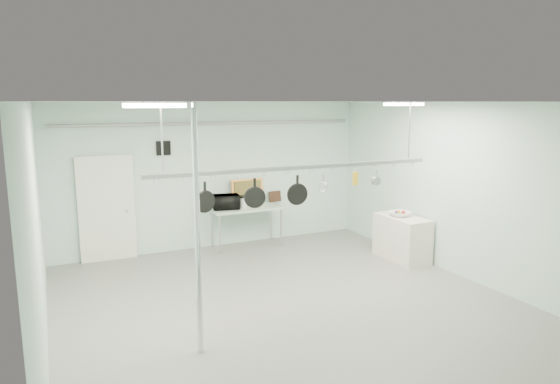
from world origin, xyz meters
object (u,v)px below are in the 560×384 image
chrome_pole (197,232)px  skillet_right (297,190)px  side_cabinet (402,238)px  skillet_left (205,196)px  fruit_bowl (400,214)px  microwave (226,202)px  coffee_canister (243,203)px  skillet_mid (255,193)px  prep_table (247,210)px  pot_rack (300,166)px

chrome_pole → skillet_right: bearing=25.8°
side_cabinet → skillet_left: (-4.47, -1.10, 1.42)m
fruit_bowl → skillet_left: bearing=-165.5°
microwave → fruit_bowl: size_ratio=1.35×
coffee_canister → skillet_mid: (-1.07, -3.28, 0.84)m
microwave → coffee_canister: size_ratio=2.46×
prep_table → microwave: size_ratio=2.84×
skillet_left → skillet_right: 1.48m
coffee_canister → skillet_mid: 3.55m
prep_table → side_cabinet: (2.55, -2.20, -0.38)m
microwave → skillet_right: (0.03, -3.32, 0.79)m
chrome_pole → coffee_canister: bearing=62.1°
fruit_bowl → skillet_right: (-2.96, -1.15, 0.90)m
side_cabinet → fruit_bowl: bearing=124.4°
skillet_left → skillet_right: (1.48, 0.00, -0.02)m
fruit_bowl → skillet_left: 4.68m
skillet_left → chrome_pole: bearing=-128.6°
chrome_pole → skillet_left: 1.01m
pot_rack → coffee_canister: (0.32, 3.28, -1.21)m
side_cabinet → skillet_right: size_ratio=2.51×
pot_rack → microwave: (-0.07, 3.32, -1.17)m
pot_rack → coffee_canister: size_ratio=20.96×
microwave → skillet_left: bearing=76.5°
prep_table → skillet_mid: 3.64m
fruit_bowl → microwave: bearing=144.0°
pot_rack → skillet_mid: pot_rack is taller
side_cabinet → microwave: bearing=143.7°
skillet_left → skillet_mid: size_ratio=0.96×
side_cabinet → skillet_left: skillet_left is taller
coffee_canister → fruit_bowl: 3.37m
prep_table → skillet_right: (-0.44, -3.30, 1.01)m
microwave → chrome_pole: bearing=76.6°
side_cabinet → prep_table: bearing=139.2°
microwave → fruit_bowl: 3.69m
pot_rack → fruit_bowl: size_ratio=11.46×
fruit_bowl → skillet_mid: skillet_mid is taller
side_cabinet → skillet_left: 4.82m
side_cabinet → skillet_right: (-2.99, -1.10, 1.40)m
prep_table → fruit_bowl: size_ratio=3.82×
chrome_pole → microwave: 4.63m
chrome_pole → skillet_mid: chrome_pole is taller
coffee_canister → skillet_right: skillet_right is taller
microwave → pot_rack: bearing=101.3°
side_cabinet → coffee_canister: size_ratio=5.24×
prep_table → skillet_right: 3.48m
skillet_right → skillet_left: bearing=-175.2°
chrome_pole → skillet_left: chrome_pole is taller
microwave → coffee_canister: bearing=-175.6°
prep_table → side_cabinet: size_ratio=1.33×
chrome_pole → pot_rack: 2.19m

